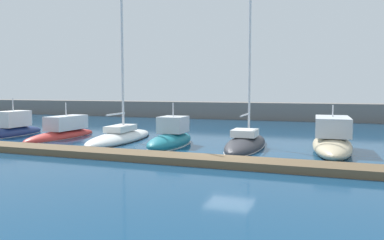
# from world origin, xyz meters

# --- Properties ---
(ground_plane) EXTENTS (120.00, 120.00, 0.00)m
(ground_plane) POSITION_xyz_m (0.00, 0.00, 0.00)
(ground_plane) COLOR navy
(dock_pier) EXTENTS (45.33, 1.84, 0.37)m
(dock_pier) POSITION_xyz_m (0.00, -1.82, 0.19)
(dock_pier) COLOR brown
(dock_pier) RESTS_ON ground_plane
(breakwater_seawall) EXTENTS (108.00, 3.83, 2.13)m
(breakwater_seawall) POSITION_xyz_m (0.00, 28.46, 1.07)
(breakwater_seawall) COLOR slate
(breakwater_seawall) RESTS_ON ground_plane
(motorboat_navy_nearest) EXTENTS (2.06, 6.95, 3.39)m
(motorboat_navy_nearest) POSITION_xyz_m (-19.27, 3.89, 0.52)
(motorboat_navy_nearest) COLOR navy
(motorboat_navy_nearest) RESTS_ON ground_plane
(motorboat_red_second) EXTENTS (1.98, 7.77, 3.15)m
(motorboat_red_second) POSITION_xyz_m (-14.58, 4.35, 0.40)
(motorboat_red_second) COLOR #B72D28
(motorboat_red_second) RESTS_ON ground_plane
(sailboat_white_third) EXTENTS (3.11, 9.02, 13.65)m
(sailboat_white_third) POSITION_xyz_m (-9.36, 4.25, 0.30)
(sailboat_white_third) COLOR white
(sailboat_white_third) RESTS_ON ground_plane
(motorboat_teal_fourth) EXTENTS (2.24, 6.23, 3.13)m
(motorboat_teal_fourth) POSITION_xyz_m (-4.90, 3.30, 0.51)
(motorboat_teal_fourth) COLOR #19707F
(motorboat_teal_fourth) RESTS_ON ground_plane
(sailboat_charcoal_fifth) EXTENTS (2.44, 8.12, 15.40)m
(sailboat_charcoal_fifth) POSITION_xyz_m (-0.04, 4.36, 0.30)
(sailboat_charcoal_fifth) COLOR #2D2D33
(sailboat_charcoal_fifth) RESTS_ON ground_plane
(motorboat_sand_sixth) EXTENTS (2.56, 8.97, 3.07)m
(motorboat_sand_sixth) POSITION_xyz_m (5.22, 4.85, 0.69)
(motorboat_sand_sixth) COLOR beige
(motorboat_sand_sixth) RESTS_ON ground_plane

